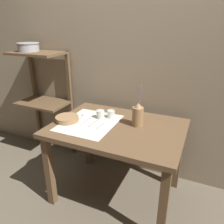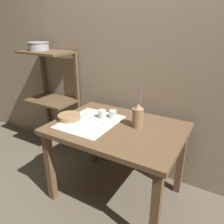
% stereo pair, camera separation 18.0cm
% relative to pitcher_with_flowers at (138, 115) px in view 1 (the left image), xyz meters
% --- Properties ---
extents(ground_plane, '(12.00, 12.00, 0.00)m').
position_rel_pitcher_with_flowers_xyz_m(ground_plane, '(-0.15, -0.08, -0.81)').
color(ground_plane, brown).
extents(stone_wall_back, '(7.00, 0.06, 2.40)m').
position_rel_pitcher_with_flowers_xyz_m(stone_wall_back, '(-0.15, 0.42, 0.39)').
color(stone_wall_back, gray).
rests_on(stone_wall_back, ground_plane).
extents(wooden_table, '(1.09, 0.79, 0.72)m').
position_rel_pitcher_with_flowers_xyz_m(wooden_table, '(-0.15, -0.08, -0.19)').
color(wooden_table, brown).
rests_on(wooden_table, ground_plane).
extents(wooden_shelf_unit, '(0.55, 0.36, 1.24)m').
position_rel_pitcher_with_flowers_xyz_m(wooden_shelf_unit, '(-1.17, 0.23, 0.06)').
color(wooden_shelf_unit, brown).
rests_on(wooden_shelf_unit, ground_plane).
extents(linen_cloth, '(0.44, 0.52, 0.00)m').
position_rel_pitcher_with_flowers_xyz_m(linen_cloth, '(-0.39, -0.12, -0.09)').
color(linen_cloth, beige).
rests_on(linen_cloth, wooden_table).
extents(pitcher_with_flowers, '(0.09, 0.09, 0.36)m').
position_rel_pitcher_with_flowers_xyz_m(pitcher_with_flowers, '(0.00, 0.00, 0.00)').
color(pitcher_with_flowers, olive).
rests_on(pitcher_with_flowers, wooden_table).
extents(wooden_bowl, '(0.20, 0.20, 0.05)m').
position_rel_pitcher_with_flowers_xyz_m(wooden_bowl, '(-0.59, -0.17, -0.07)').
color(wooden_bowl, '#8E6B47').
rests_on(wooden_bowl, wooden_table).
extents(glass_tumbler_near, '(0.07, 0.07, 0.07)m').
position_rel_pitcher_with_flowers_xyz_m(glass_tumbler_near, '(-0.35, 0.00, -0.05)').
color(glass_tumbler_near, '#B7C1BC').
rests_on(glass_tumbler_near, wooden_table).
extents(glass_tumbler_far, '(0.07, 0.07, 0.07)m').
position_rel_pitcher_with_flowers_xyz_m(glass_tumbler_far, '(-0.27, 0.05, -0.06)').
color(glass_tumbler_far, '#B7C1BC').
rests_on(glass_tumbler_far, wooden_table).
extents(spoon_inner, '(0.04, 0.20, 0.02)m').
position_rel_pitcher_with_flowers_xyz_m(spoon_inner, '(-0.52, -0.05, -0.09)').
color(spoon_inner, '#939399').
rests_on(spoon_inner, wooden_table).
extents(fork_outer, '(0.02, 0.19, 0.00)m').
position_rel_pitcher_with_flowers_xyz_m(fork_outer, '(-0.44, -0.11, -0.09)').
color(fork_outer, '#939399').
rests_on(fork_outer, wooden_table).
extents(fork_inner, '(0.02, 0.19, 0.00)m').
position_rel_pitcher_with_flowers_xyz_m(fork_inner, '(-0.35, -0.11, -0.09)').
color(fork_inner, '#939399').
rests_on(fork_inner, wooden_table).
extents(knife_center, '(0.04, 0.19, 0.00)m').
position_rel_pitcher_with_flowers_xyz_m(knife_center, '(-0.27, -0.12, -0.09)').
color(knife_center, '#939399').
rests_on(knife_center, wooden_table).
extents(metal_pot_large, '(0.23, 0.23, 0.09)m').
position_rel_pitcher_with_flowers_xyz_m(metal_pot_large, '(-1.27, 0.19, 0.48)').
color(metal_pot_large, '#939399').
rests_on(metal_pot_large, wooden_shelf_unit).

